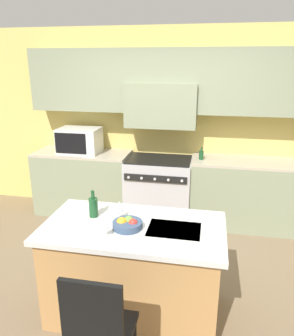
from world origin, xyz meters
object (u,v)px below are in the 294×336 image
object	(u,v)px
fruit_bowl	(127,224)
oil_bottle_on_counter	(201,155)
microwave	(80,140)
wine_glass_far	(119,207)
range_stove	(159,189)
island_chair	(98,329)
wine_glass_near	(105,223)
wine_bottle	(93,207)

from	to	relation	value
fruit_bowl	oil_bottle_on_counter	distance (m)	2.04
microwave	wine_glass_far	bearing A→B (deg)	-58.94
range_stove	wine_glass_far	xyz separation A→B (m)	(-0.06, -1.86, 0.55)
microwave	wine_glass_far	size ratio (longest dim) A/B	3.35
microwave	island_chair	distance (m)	3.10
range_stove	wine_glass_near	size ratio (longest dim) A/B	5.24
wine_glass_far	wine_glass_near	bearing A→B (deg)	-95.72
range_stove	oil_bottle_on_counter	size ratio (longest dim) A/B	5.30
microwave	fruit_bowl	world-z (taller)	microwave
microwave	fruit_bowl	size ratio (longest dim) A/B	2.34
microwave	wine_glass_near	distance (m)	2.45
island_chair	oil_bottle_on_counter	bearing A→B (deg)	78.86
microwave	range_stove	bearing A→B (deg)	-0.90
island_chair	wine_glass_far	size ratio (longest dim) A/B	5.62
oil_bottle_on_counter	island_chair	bearing A→B (deg)	-101.14
island_chair	wine_bottle	size ratio (longest dim) A/B	3.98
wine_bottle	wine_glass_near	size ratio (longest dim) A/B	1.41
island_chair	wine_glass_far	xyz separation A→B (m)	(-0.10, 0.91, 0.45)
wine_glass_far	oil_bottle_on_counter	world-z (taller)	oil_bottle_on_counter
wine_bottle	wine_glass_near	xyz separation A→B (m)	(0.21, -0.33, 0.03)
wine_glass_far	fruit_bowl	bearing A→B (deg)	-52.79
wine_glass_near	wine_glass_far	xyz separation A→B (m)	(0.03, 0.32, 0.00)
wine_bottle	wine_glass_far	xyz separation A→B (m)	(0.25, -0.01, 0.03)
wine_glass_near	microwave	bearing A→B (deg)	116.57
wine_glass_near	wine_bottle	bearing A→B (deg)	123.08
microwave	island_chair	bearing A→B (deg)	-66.19
wine_bottle	island_chair	bearing A→B (deg)	-69.37
oil_bottle_on_counter	range_stove	bearing A→B (deg)	177.35
wine_bottle	oil_bottle_on_counter	world-z (taller)	wine_bottle
oil_bottle_on_counter	microwave	bearing A→B (deg)	178.52
fruit_bowl	microwave	bearing A→B (deg)	121.51
wine_glass_near	fruit_bowl	bearing A→B (deg)	52.50
wine_bottle	oil_bottle_on_counter	size ratio (longest dim) A/B	1.43
wine_bottle	fruit_bowl	distance (m)	0.39
wine_bottle	fruit_bowl	xyz separation A→B (m)	(0.35, -0.15, -0.06)
range_stove	microwave	world-z (taller)	microwave
range_stove	fruit_bowl	distance (m)	2.05
range_stove	wine_glass_near	xyz separation A→B (m)	(-0.09, -2.17, 0.55)
microwave	wine_bottle	size ratio (longest dim) A/B	2.37
range_stove	microwave	xyz separation A→B (m)	(-1.19, 0.02, 0.67)
fruit_bowl	wine_bottle	bearing A→B (deg)	157.02
wine_bottle	fruit_bowl	world-z (taller)	wine_bottle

